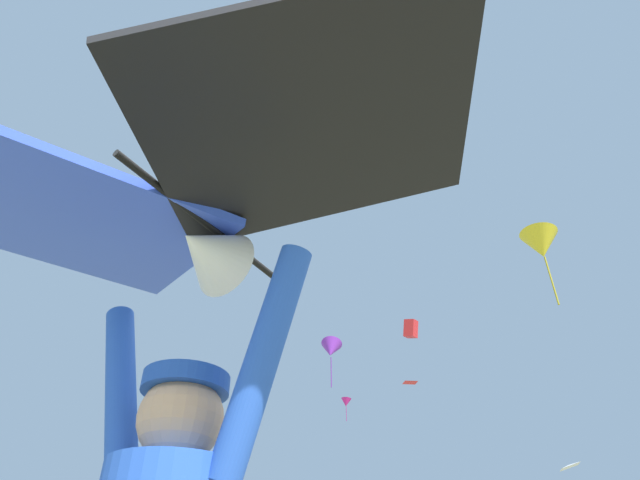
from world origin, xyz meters
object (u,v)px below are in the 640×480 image
(distant_kite_magenta_mid_right, at_px, (346,402))
(distant_kite_red_high_right, at_px, (410,382))
(distant_kite_white_overhead_distant, at_px, (569,466))
(distant_kite_yellow_low_left, at_px, (541,245))
(distant_kite_purple_high_left, at_px, (331,350))
(distant_kite_red_far_center, at_px, (411,329))
(held_stunt_kite, at_px, (192,197))

(distant_kite_magenta_mid_right, height_order, distant_kite_red_high_right, distant_kite_magenta_mid_right)
(distant_kite_white_overhead_distant, relative_size, distant_kite_yellow_low_left, 0.53)
(distant_kite_red_high_right, xyz_separation_m, distant_kite_white_overhead_distant, (6.57, 0.68, -4.16))
(distant_kite_red_high_right, height_order, distant_kite_yellow_low_left, distant_kite_red_high_right)
(distant_kite_purple_high_left, relative_size, distant_kite_red_far_center, 2.60)
(distant_kite_purple_high_left, relative_size, distant_kite_white_overhead_distant, 2.61)
(held_stunt_kite, xyz_separation_m, distant_kite_yellow_low_left, (4.11, 12.11, 7.60))
(distant_kite_red_high_right, bearing_deg, distant_kite_white_overhead_distant, 5.88)
(distant_kite_red_high_right, bearing_deg, distant_kite_red_far_center, 86.48)
(distant_kite_red_far_center, bearing_deg, held_stunt_kite, -89.35)
(distant_kite_magenta_mid_right, relative_size, distant_kite_white_overhead_distant, 1.20)
(distant_kite_purple_high_left, bearing_deg, distant_kite_red_far_center, -9.77)
(distant_kite_magenta_mid_right, distance_m, distant_kite_yellow_low_left, 22.19)
(distant_kite_purple_high_left, bearing_deg, held_stunt_kite, -79.54)
(held_stunt_kite, distance_m, distant_kite_magenta_mid_right, 34.19)
(distant_kite_purple_high_left, relative_size, distant_kite_red_high_right, 3.58)
(distant_kite_white_overhead_distant, bearing_deg, distant_kite_red_far_center, 157.15)
(distant_kite_white_overhead_distant, bearing_deg, distant_kite_red_high_right, -174.12)
(distant_kite_red_high_right, bearing_deg, held_stunt_kite, -88.79)
(distant_kite_white_overhead_distant, bearing_deg, distant_kite_magenta_mid_right, 150.04)
(distant_kite_yellow_low_left, bearing_deg, distant_kite_red_high_right, 109.72)
(distant_kite_red_far_center, height_order, distant_kite_white_overhead_distant, distant_kite_red_far_center)
(distant_kite_purple_high_left, distance_m, distant_kite_yellow_low_left, 20.37)
(distant_kite_purple_high_left, height_order, distant_kite_yellow_low_left, distant_kite_purple_high_left)
(distant_kite_purple_high_left, bearing_deg, distant_kite_yellow_low_left, -61.00)
(distant_kite_yellow_low_left, bearing_deg, distant_kite_purple_high_left, 119.00)
(distant_kite_purple_high_left, xyz_separation_m, distant_kite_white_overhead_distant, (11.45, -3.56, -8.27))
(held_stunt_kite, height_order, distant_kite_yellow_low_left, distant_kite_yellow_low_left)
(distant_kite_yellow_low_left, bearing_deg, distant_kite_white_overhead_distant, 81.95)
(distant_kite_red_high_right, distance_m, distant_kite_white_overhead_distant, 7.80)
(distant_kite_purple_high_left, xyz_separation_m, distant_kite_red_far_center, (5.08, -0.88, 0.46))
(distant_kite_red_high_right, bearing_deg, distant_kite_yellow_low_left, -70.28)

